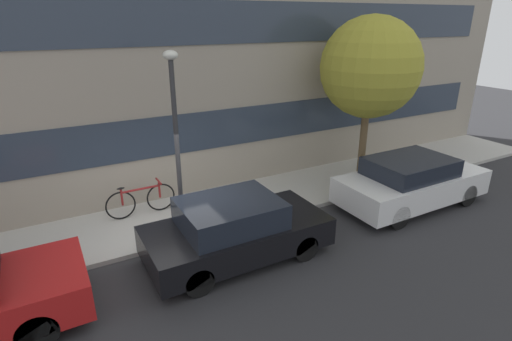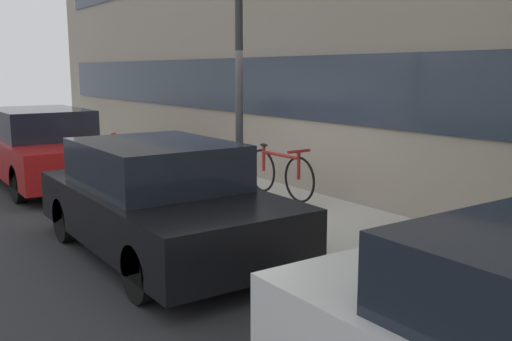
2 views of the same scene
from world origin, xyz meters
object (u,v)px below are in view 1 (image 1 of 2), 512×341
(bicycle, at_px, (141,200))
(lamp_post, at_px, (175,124))
(parked_car_white, at_px, (411,182))
(parked_car_black, at_px, (235,230))
(street_tree, at_px, (370,68))

(bicycle, bearing_deg, lamp_post, -62.32)
(parked_car_white, bearing_deg, bicycle, 157.24)
(parked_car_black, distance_m, street_tree, 6.28)
(lamp_post, bearing_deg, street_tree, 2.54)
(street_tree, bearing_deg, parked_car_black, -160.78)
(parked_car_white, xyz_separation_m, bicycle, (-6.71, 2.81, -0.17))
(parked_car_white, height_order, street_tree, street_tree)
(parked_car_black, distance_m, parked_car_white, 5.39)
(bicycle, xyz_separation_m, lamp_post, (0.66, -1.24, 2.19))
(street_tree, bearing_deg, bicycle, 171.53)
(parked_car_white, bearing_deg, parked_car_black, -180.00)
(bicycle, height_order, street_tree, street_tree)
(street_tree, height_order, lamp_post, street_tree)
(bicycle, relative_size, lamp_post, 0.43)
(parked_car_black, height_order, lamp_post, lamp_post)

